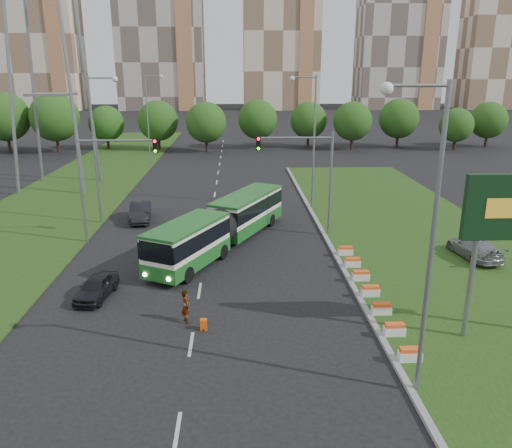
{
  "coord_description": "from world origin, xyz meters",
  "views": [
    {
      "loc": [
        -0.82,
        -26.84,
        12.22
      ],
      "look_at": [
        0.5,
        4.69,
        2.6
      ],
      "focal_mm": 35.0,
      "sensor_mm": 36.0,
      "label": 1
    }
  ],
  "objects_px": {
    "articulated_bus": "(218,225)",
    "car_median": "(474,248)",
    "traffic_mast_median": "(310,168)",
    "car_left_near": "(96,287)",
    "shopping_trolley": "(204,325)",
    "pedestrian": "(186,306)",
    "car_left_far": "(140,212)",
    "traffic_mast_left": "(103,172)"
  },
  "relations": [
    {
      "from": "traffic_mast_median",
      "to": "shopping_trolley",
      "type": "height_order",
      "value": "traffic_mast_median"
    },
    {
      "from": "car_left_far",
      "to": "traffic_mast_median",
      "type": "bearing_deg",
      "value": -25.94
    },
    {
      "from": "car_left_far",
      "to": "car_left_near",
      "type": "bearing_deg",
      "value": -96.22
    },
    {
      "from": "shopping_trolley",
      "to": "articulated_bus",
      "type": "bearing_deg",
      "value": 85.38
    },
    {
      "from": "articulated_bus",
      "to": "car_left_far",
      "type": "bearing_deg",
      "value": 162.28
    },
    {
      "from": "traffic_mast_median",
      "to": "car_left_far",
      "type": "relative_size",
      "value": 1.7
    },
    {
      "from": "traffic_mast_median",
      "to": "traffic_mast_left",
      "type": "relative_size",
      "value": 1.0
    },
    {
      "from": "shopping_trolley",
      "to": "traffic_mast_median",
      "type": "bearing_deg",
      "value": 60.8
    },
    {
      "from": "traffic_mast_median",
      "to": "car_left_far",
      "type": "distance_m",
      "value": 15.25
    },
    {
      "from": "traffic_mast_left",
      "to": "car_median",
      "type": "xyz_separation_m",
      "value": [
        25.68,
        -4.68,
        -4.52
      ]
    },
    {
      "from": "car_median",
      "to": "shopping_trolley",
      "type": "bearing_deg",
      "value": 19.57
    },
    {
      "from": "car_left_near",
      "to": "car_median",
      "type": "distance_m",
      "value": 24.54
    },
    {
      "from": "articulated_bus",
      "to": "shopping_trolley",
      "type": "relative_size",
      "value": 28.17
    },
    {
      "from": "traffic_mast_left",
      "to": "car_left_near",
      "type": "bearing_deg",
      "value": -80.3
    },
    {
      "from": "traffic_mast_median",
      "to": "car_left_near",
      "type": "relative_size",
      "value": 2.14
    },
    {
      "from": "car_median",
      "to": "pedestrian",
      "type": "height_order",
      "value": "pedestrian"
    },
    {
      "from": "shopping_trolley",
      "to": "traffic_mast_left",
      "type": "bearing_deg",
      "value": 117.16
    },
    {
      "from": "car_left_near",
      "to": "shopping_trolley",
      "type": "relative_size",
      "value": 6.45
    },
    {
      "from": "articulated_bus",
      "to": "car_left_far",
      "type": "height_order",
      "value": "articulated_bus"
    },
    {
      "from": "articulated_bus",
      "to": "traffic_mast_median",
      "type": "bearing_deg",
      "value": 45.35
    },
    {
      "from": "car_left_far",
      "to": "traffic_mast_left",
      "type": "bearing_deg",
      "value": -110.9
    },
    {
      "from": "articulated_bus",
      "to": "car_median",
      "type": "height_order",
      "value": "articulated_bus"
    },
    {
      "from": "car_median",
      "to": "traffic_mast_left",
      "type": "bearing_deg",
      "value": -17.56
    },
    {
      "from": "traffic_mast_median",
      "to": "car_median",
      "type": "xyz_separation_m",
      "value": [
        10.53,
        -5.68,
        -4.52
      ]
    },
    {
      "from": "car_left_near",
      "to": "pedestrian",
      "type": "height_order",
      "value": "pedestrian"
    },
    {
      "from": "pedestrian",
      "to": "articulated_bus",
      "type": "bearing_deg",
      "value": -29.49
    },
    {
      "from": "car_left_near",
      "to": "pedestrian",
      "type": "bearing_deg",
      "value": -21.4
    },
    {
      "from": "car_median",
      "to": "shopping_trolley",
      "type": "xyz_separation_m",
      "value": [
        -17.78,
        -8.98,
        -0.55
      ]
    },
    {
      "from": "traffic_mast_left",
      "to": "car_left_far",
      "type": "relative_size",
      "value": 1.7
    },
    {
      "from": "articulated_bus",
      "to": "traffic_mast_left",
      "type": "bearing_deg",
      "value": -161.28
    },
    {
      "from": "car_median",
      "to": "car_left_near",
      "type": "bearing_deg",
      "value": 4.49
    },
    {
      "from": "traffic_mast_left",
      "to": "shopping_trolley",
      "type": "relative_size",
      "value": 13.82
    },
    {
      "from": "traffic_mast_left",
      "to": "pedestrian",
      "type": "height_order",
      "value": "traffic_mast_left"
    },
    {
      "from": "car_left_near",
      "to": "traffic_mast_left",
      "type": "bearing_deg",
      "value": 108.81
    },
    {
      "from": "traffic_mast_median",
      "to": "articulated_bus",
      "type": "xyz_separation_m",
      "value": [
        -6.88,
        -2.25,
        -3.71
      ]
    },
    {
      "from": "articulated_bus",
      "to": "car_median",
      "type": "xyz_separation_m",
      "value": [
        17.4,
        -3.43,
        -0.81
      ]
    },
    {
      "from": "traffic_mast_left",
      "to": "car_left_near",
      "type": "relative_size",
      "value": 2.14
    },
    {
      "from": "traffic_mast_left",
      "to": "car_left_far",
      "type": "distance_m",
      "value": 7.41
    },
    {
      "from": "car_left_near",
      "to": "shopping_trolley",
      "type": "xyz_separation_m",
      "value": [
        6.25,
        -4.0,
        -0.35
      ]
    },
    {
      "from": "car_left_far",
      "to": "shopping_trolley",
      "type": "distance_m",
      "value": 20.4
    },
    {
      "from": "articulated_bus",
      "to": "shopping_trolley",
      "type": "distance_m",
      "value": 12.5
    },
    {
      "from": "car_median",
      "to": "pedestrian",
      "type": "relative_size",
      "value": 2.69
    }
  ]
}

